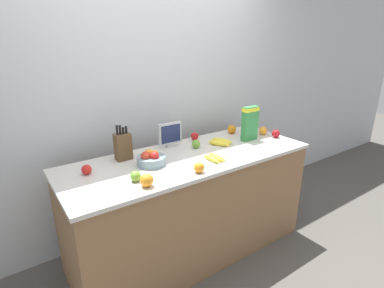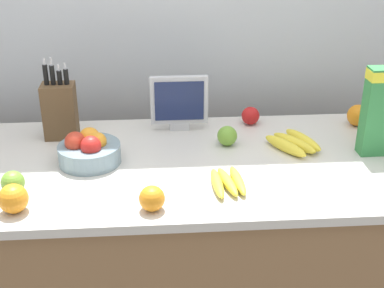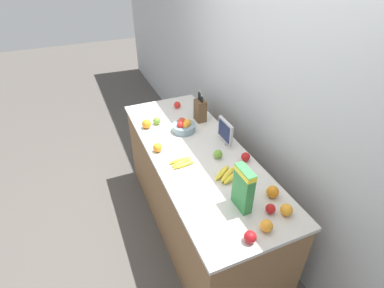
{
  "view_description": "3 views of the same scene",
  "coord_description": "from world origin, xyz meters",
  "px_view_note": "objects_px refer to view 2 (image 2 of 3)",
  "views": [
    {
      "loc": [
        -1.29,
        -1.87,
        1.82
      ],
      "look_at": [
        0.04,
        0.03,
        1.01
      ],
      "focal_mm": 28.0,
      "sensor_mm": 36.0,
      "label": 1
    },
    {
      "loc": [
        -0.11,
        -1.65,
        1.78
      ],
      "look_at": [
        0.0,
        -0.05,
        1.01
      ],
      "focal_mm": 50.0,
      "sensor_mm": 36.0,
      "label": 2
    },
    {
      "loc": [
        1.85,
        -0.84,
        2.41
      ],
      "look_at": [
        0.01,
        -0.05,
        1.02
      ],
      "focal_mm": 28.0,
      "sensor_mm": 36.0,
      "label": 3
    }
  ],
  "objects_px": {
    "orange_front_left": "(13,199)",
    "orange_near_bowl": "(152,198)",
    "apple_rightmost": "(227,136)",
    "banana_bunch_left": "(294,143)",
    "apple_front": "(250,116)",
    "apple_by_knife_block": "(13,182)",
    "small_monitor": "(179,102)",
    "orange_mid_right": "(358,115)",
    "knife_block": "(60,110)",
    "banana_bunch_right": "(228,182)",
    "fruit_bowl": "(89,150)"
  },
  "relations": [
    {
      "from": "knife_block",
      "to": "small_monitor",
      "type": "relative_size",
      "value": 1.41
    },
    {
      "from": "banana_bunch_right",
      "to": "apple_rightmost",
      "type": "xyz_separation_m",
      "value": [
        0.04,
        0.3,
        0.02
      ]
    },
    {
      "from": "banana_bunch_left",
      "to": "orange_front_left",
      "type": "xyz_separation_m",
      "value": [
        -0.92,
        -0.36,
        0.02
      ]
    },
    {
      "from": "knife_block",
      "to": "banana_bunch_left",
      "type": "xyz_separation_m",
      "value": [
        0.86,
        -0.16,
        -0.09
      ]
    },
    {
      "from": "knife_block",
      "to": "orange_front_left",
      "type": "height_order",
      "value": "knife_block"
    },
    {
      "from": "banana_bunch_right",
      "to": "orange_mid_right",
      "type": "distance_m",
      "value": 0.73
    },
    {
      "from": "apple_rightmost",
      "to": "small_monitor",
      "type": "bearing_deg",
      "value": 138.12
    },
    {
      "from": "knife_block",
      "to": "apple_by_knife_block",
      "type": "xyz_separation_m",
      "value": [
        -0.09,
        -0.42,
        -0.07
      ]
    },
    {
      "from": "apple_by_knife_block",
      "to": "orange_near_bowl",
      "type": "xyz_separation_m",
      "value": [
        0.43,
        -0.13,
        0.0
      ]
    },
    {
      "from": "apple_front",
      "to": "orange_near_bowl",
      "type": "xyz_separation_m",
      "value": [
        -0.4,
        -0.61,
        0.0
      ]
    },
    {
      "from": "apple_front",
      "to": "apple_rightmost",
      "type": "relative_size",
      "value": 0.98
    },
    {
      "from": "apple_rightmost",
      "to": "orange_mid_right",
      "type": "distance_m",
      "value": 0.56
    },
    {
      "from": "fruit_bowl",
      "to": "banana_bunch_right",
      "type": "bearing_deg",
      "value": -23.76
    },
    {
      "from": "apple_rightmost",
      "to": "apple_front",
      "type": "bearing_deg",
      "value": 57.66
    },
    {
      "from": "apple_front",
      "to": "orange_mid_right",
      "type": "relative_size",
      "value": 0.83
    },
    {
      "from": "fruit_bowl",
      "to": "banana_bunch_right",
      "type": "distance_m",
      "value": 0.5
    },
    {
      "from": "apple_front",
      "to": "orange_near_bowl",
      "type": "distance_m",
      "value": 0.73
    },
    {
      "from": "small_monitor",
      "to": "apple_rightmost",
      "type": "height_order",
      "value": "small_monitor"
    },
    {
      "from": "apple_front",
      "to": "apple_rightmost",
      "type": "height_order",
      "value": "apple_rightmost"
    },
    {
      "from": "apple_rightmost",
      "to": "orange_front_left",
      "type": "bearing_deg",
      "value": -149.15
    },
    {
      "from": "small_monitor",
      "to": "apple_by_knife_block",
      "type": "bearing_deg",
      "value": -140.28
    },
    {
      "from": "orange_front_left",
      "to": "apple_rightmost",
      "type": "bearing_deg",
      "value": 30.85
    },
    {
      "from": "knife_block",
      "to": "banana_bunch_left",
      "type": "distance_m",
      "value": 0.88
    },
    {
      "from": "knife_block",
      "to": "banana_bunch_right",
      "type": "height_order",
      "value": "knife_block"
    },
    {
      "from": "knife_block",
      "to": "orange_front_left",
      "type": "bearing_deg",
      "value": -96.69
    },
    {
      "from": "apple_front",
      "to": "orange_front_left",
      "type": "relative_size",
      "value": 0.82
    },
    {
      "from": "small_monitor",
      "to": "orange_mid_right",
      "type": "distance_m",
      "value": 0.72
    },
    {
      "from": "small_monitor",
      "to": "banana_bunch_right",
      "type": "relative_size",
      "value": 1.11
    },
    {
      "from": "knife_block",
      "to": "fruit_bowl",
      "type": "bearing_deg",
      "value": -60.62
    },
    {
      "from": "banana_bunch_left",
      "to": "orange_near_bowl",
      "type": "distance_m",
      "value": 0.64
    },
    {
      "from": "banana_bunch_right",
      "to": "orange_near_bowl",
      "type": "xyz_separation_m",
      "value": [
        -0.24,
        -0.12,
        0.02
      ]
    },
    {
      "from": "fruit_bowl",
      "to": "orange_front_left",
      "type": "distance_m",
      "value": 0.36
    },
    {
      "from": "fruit_bowl",
      "to": "orange_near_bowl",
      "type": "distance_m",
      "value": 0.39
    },
    {
      "from": "orange_front_left",
      "to": "orange_mid_right",
      "type": "distance_m",
      "value": 1.34
    },
    {
      "from": "banana_bunch_left",
      "to": "banana_bunch_right",
      "type": "xyz_separation_m",
      "value": [
        -0.28,
        -0.26,
        -0.0
      ]
    },
    {
      "from": "small_monitor",
      "to": "fruit_bowl",
      "type": "distance_m",
      "value": 0.42
    },
    {
      "from": "apple_front",
      "to": "orange_mid_right",
      "type": "distance_m",
      "value": 0.43
    },
    {
      "from": "fruit_bowl",
      "to": "banana_bunch_right",
      "type": "height_order",
      "value": "fruit_bowl"
    },
    {
      "from": "orange_near_bowl",
      "to": "knife_block",
      "type": "bearing_deg",
      "value": 122.01
    },
    {
      "from": "orange_front_left",
      "to": "orange_mid_right",
      "type": "height_order",
      "value": "orange_front_left"
    },
    {
      "from": "small_monitor",
      "to": "apple_front",
      "type": "bearing_deg",
      "value": 7.14
    },
    {
      "from": "small_monitor",
      "to": "orange_near_bowl",
      "type": "height_order",
      "value": "small_monitor"
    },
    {
      "from": "knife_block",
      "to": "apple_by_knife_block",
      "type": "distance_m",
      "value": 0.43
    },
    {
      "from": "apple_by_knife_block",
      "to": "orange_near_bowl",
      "type": "relative_size",
      "value": 0.95
    },
    {
      "from": "small_monitor",
      "to": "fruit_bowl",
      "type": "bearing_deg",
      "value": -141.8
    },
    {
      "from": "small_monitor",
      "to": "banana_bunch_left",
      "type": "relative_size",
      "value": 0.92
    },
    {
      "from": "knife_block",
      "to": "fruit_bowl",
      "type": "height_order",
      "value": "knife_block"
    },
    {
      "from": "banana_bunch_left",
      "to": "orange_near_bowl",
      "type": "relative_size",
      "value": 3.1
    },
    {
      "from": "orange_front_left",
      "to": "orange_near_bowl",
      "type": "xyz_separation_m",
      "value": [
        0.4,
        -0.02,
        -0.01
      ]
    },
    {
      "from": "apple_rightmost",
      "to": "banana_bunch_left",
      "type": "bearing_deg",
      "value": -10.42
    }
  ]
}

